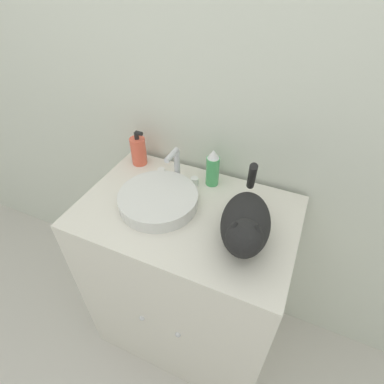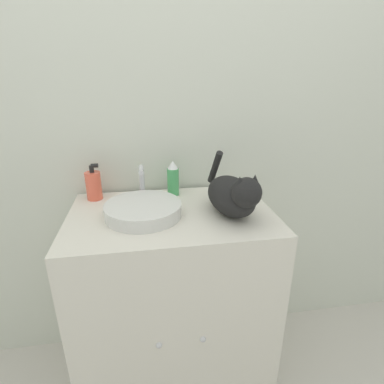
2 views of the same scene
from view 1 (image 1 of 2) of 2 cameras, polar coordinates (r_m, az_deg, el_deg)
name	(u,v)px [view 1 (image 1 of 2)]	position (r m, az deg, el deg)	size (l,w,h in m)	color
ground_plane	(167,371)	(1.79, -4.84, -30.88)	(8.00, 8.00, 0.00)	beige
wall_back	(220,91)	(1.19, 5.41, 18.56)	(6.00, 0.05, 2.50)	silver
vanity_cabinet	(188,279)	(1.48, -0.84, -16.25)	(0.82, 0.55, 0.91)	silver
sink_basin	(158,199)	(1.14, -6.43, -1.42)	(0.30, 0.30, 0.05)	silver
faucet	(176,168)	(1.22, -3.01, 4.65)	(0.19, 0.10, 0.16)	silver
cat	(245,225)	(0.97, 10.14, -6.13)	(0.21, 0.39, 0.23)	black
soap_bottle	(139,151)	(1.35, -10.15, 7.78)	(0.07, 0.07, 0.16)	#EF6047
spray_bottle	(213,168)	(1.21, 3.97, 4.58)	(0.05, 0.05, 0.16)	#4CB266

